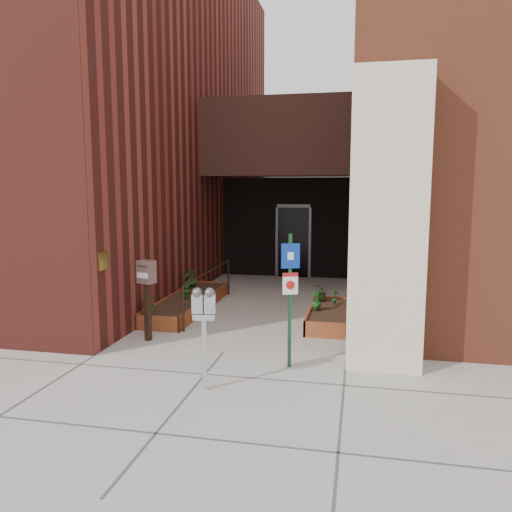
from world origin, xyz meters
The scene contains 15 objects.
ground centered at (0.00, 0.00, 0.00)m, with size 80.00×80.00×0.00m, color #9E9991.
architecture centered at (-0.18, 6.89, 4.98)m, with size 20.00×14.60×10.00m.
planter_left centered at (-1.55, 2.70, 0.13)m, with size 0.90×3.60×0.30m.
planter_right centered at (1.60, 2.20, 0.13)m, with size 0.80×2.20×0.30m.
handrail centered at (-1.05, 2.65, 0.75)m, with size 0.04×3.34×0.90m.
parking_meter centered at (0.17, -1.52, 1.09)m, with size 0.32×0.18×1.40m.
sign_post centered at (1.17, -0.45, 1.25)m, with size 0.27×0.11×2.03m.
payment_dropbox centered at (-1.49, 0.37, 1.04)m, with size 0.33×0.28×1.44m.
shrub_left_a centered at (-1.78, 1.10, 0.48)m, with size 0.32×0.32×0.36m, color #1E5518.
shrub_left_b centered at (-1.57, 2.60, 0.47)m, with size 0.19×0.19×0.34m, color #1C621C.
shrub_left_c centered at (-1.85, 3.86, 0.50)m, with size 0.23×0.23×0.41m, color #295E1B.
shrub_left_d centered at (-1.85, 3.43, 0.51)m, with size 0.22×0.22×0.41m, color #17531C.
shrub_right_a centered at (1.35, 2.11, 0.48)m, with size 0.20×0.20×0.35m, color #18551C.
shrub_right_b centered at (1.68, 2.66, 0.45)m, with size 0.16×0.16×0.30m, color #1E611B.
shrub_right_c centered at (1.40, 2.95, 0.46)m, with size 0.28×0.28×0.31m, color #225217.
Camera 1 is at (2.15, -7.66, 2.71)m, focal length 35.00 mm.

